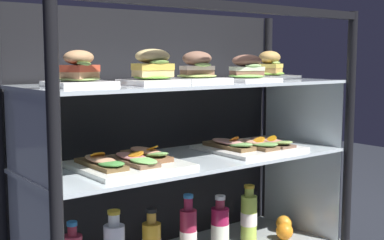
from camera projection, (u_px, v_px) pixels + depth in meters
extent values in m
cylinder|color=black|center=(55.00, 178.00, 1.34)|extent=(0.04, 0.04, 0.97)
cylinder|color=black|center=(349.00, 135.00, 2.08)|extent=(0.04, 0.04, 0.97)
cylinder|color=black|center=(267.00, 124.00, 2.44)|extent=(0.04, 0.04, 0.97)
cube|color=black|center=(236.00, 7.00, 1.65)|extent=(1.23, 0.03, 0.03)
cube|color=black|center=(155.00, 130.00, 2.07)|extent=(1.20, 0.01, 0.93)
cube|color=silver|center=(300.00, 187.00, 2.28)|extent=(0.01, 0.42, 0.38)
cube|color=silver|center=(192.00, 159.00, 1.89)|extent=(1.21, 0.44, 0.01)
cube|color=silver|center=(30.00, 137.00, 1.52)|extent=(0.01, 0.42, 0.26)
cube|color=silver|center=(302.00, 111.00, 2.24)|extent=(0.01, 0.42, 0.26)
cube|color=silver|center=(192.00, 84.00, 1.86)|extent=(1.21, 0.44, 0.01)
cube|color=white|center=(79.00, 84.00, 1.58)|extent=(0.18, 0.18, 0.02)
ellipsoid|color=#95BD64|center=(79.00, 79.00, 1.58)|extent=(0.13, 0.11, 0.01)
cube|color=tan|center=(79.00, 75.00, 1.58)|extent=(0.13, 0.12, 0.02)
cube|color=#BA4229|center=(79.00, 68.00, 1.58)|extent=(0.13, 0.12, 0.02)
ellipsoid|color=#7EA951|center=(84.00, 64.00, 1.55)|extent=(0.07, 0.06, 0.02)
ellipsoid|color=#A57A51|center=(79.00, 57.00, 1.57)|extent=(0.13, 0.12, 0.04)
cube|color=white|center=(153.00, 82.00, 1.69)|extent=(0.18, 0.18, 0.02)
ellipsoid|color=#609733|center=(153.00, 77.00, 1.69)|extent=(0.13, 0.11, 0.01)
cube|color=#E2C67E|center=(153.00, 73.00, 1.68)|extent=(0.12, 0.10, 0.02)
cube|color=gold|center=(153.00, 67.00, 1.68)|extent=(0.13, 0.11, 0.02)
ellipsoid|color=#7AA649|center=(159.00, 62.00, 1.65)|extent=(0.07, 0.04, 0.02)
ellipsoid|color=tan|center=(153.00, 56.00, 1.68)|extent=(0.13, 0.10, 0.05)
cube|color=white|center=(197.00, 80.00, 1.84)|extent=(0.18, 0.18, 0.02)
ellipsoid|color=#A4C05E|center=(197.00, 76.00, 1.84)|extent=(0.15, 0.13, 0.01)
cube|color=#92664F|center=(197.00, 73.00, 1.84)|extent=(0.12, 0.10, 0.02)
cube|color=beige|center=(197.00, 68.00, 1.83)|extent=(0.12, 0.10, 0.01)
ellipsoid|color=#98C363|center=(203.00, 65.00, 1.81)|extent=(0.07, 0.04, 0.02)
ellipsoid|color=brown|center=(197.00, 58.00, 1.83)|extent=(0.12, 0.10, 0.05)
cube|color=white|center=(247.00, 80.00, 1.94)|extent=(0.19, 0.19, 0.01)
ellipsoid|color=#7EC458|center=(247.00, 76.00, 1.94)|extent=(0.14, 0.12, 0.02)
cube|color=#92604D|center=(247.00, 73.00, 1.94)|extent=(0.13, 0.11, 0.02)
cube|color=beige|center=(247.00, 69.00, 1.94)|extent=(0.13, 0.12, 0.01)
ellipsoid|color=#8EB96E|center=(253.00, 66.00, 1.91)|extent=(0.07, 0.05, 0.01)
ellipsoid|color=brown|center=(247.00, 61.00, 1.93)|extent=(0.13, 0.12, 0.04)
cube|color=white|center=(269.00, 77.00, 2.17)|extent=(0.19, 0.19, 0.01)
ellipsoid|color=#7EB140|center=(269.00, 73.00, 2.17)|extent=(0.14, 0.12, 0.02)
cube|color=tan|center=(269.00, 70.00, 2.17)|extent=(0.14, 0.13, 0.02)
cube|color=#E7CA55|center=(269.00, 66.00, 2.17)|extent=(0.14, 0.13, 0.02)
ellipsoid|color=#94B459|center=(276.00, 63.00, 2.13)|extent=(0.07, 0.06, 0.01)
ellipsoid|color=#AA8345|center=(270.00, 57.00, 2.16)|extent=(0.14, 0.13, 0.05)
cube|color=white|center=(128.00, 165.00, 1.71)|extent=(0.34, 0.32, 0.02)
cube|color=brown|center=(101.00, 164.00, 1.66)|extent=(0.08, 0.23, 0.01)
ellipsoid|color=#4E9944|center=(111.00, 164.00, 1.60)|extent=(0.07, 0.11, 0.02)
ellipsoid|color=#EEAA7D|center=(101.00, 159.00, 1.66)|extent=(0.07, 0.18, 0.02)
cylinder|color=orange|center=(98.00, 155.00, 1.67)|extent=(0.05, 0.05, 0.02)
cube|color=brown|center=(132.00, 161.00, 1.71)|extent=(0.08, 0.22, 0.01)
ellipsoid|color=#7FC263|center=(143.00, 160.00, 1.65)|extent=(0.08, 0.12, 0.02)
ellipsoid|color=pink|center=(132.00, 157.00, 1.70)|extent=(0.07, 0.18, 0.02)
cylinder|color=orange|center=(136.00, 154.00, 1.69)|extent=(0.06, 0.06, 0.02)
cube|color=brown|center=(146.00, 156.00, 1.79)|extent=(0.08, 0.22, 0.02)
ellipsoid|color=#7BB55B|center=(157.00, 155.00, 1.74)|extent=(0.09, 0.12, 0.04)
ellipsoid|color=#E39A78|center=(146.00, 151.00, 1.79)|extent=(0.07, 0.18, 0.02)
cylinder|color=orange|center=(152.00, 148.00, 1.77)|extent=(0.06, 0.06, 0.02)
cube|color=white|center=(249.00, 148.00, 2.05)|extent=(0.34, 0.32, 0.01)
cube|color=brown|center=(229.00, 146.00, 2.01)|extent=(0.08, 0.23, 0.02)
ellipsoid|color=#7AB25E|center=(241.00, 145.00, 1.95)|extent=(0.07, 0.12, 0.03)
ellipsoid|color=#E29B90|center=(229.00, 142.00, 2.01)|extent=(0.07, 0.18, 0.02)
cylinder|color=orange|center=(234.00, 139.00, 1.99)|extent=(0.04, 0.04, 0.03)
cube|color=brown|center=(253.00, 146.00, 2.02)|extent=(0.08, 0.21, 0.01)
ellipsoid|color=#74A955|center=(265.00, 145.00, 1.97)|extent=(0.09, 0.12, 0.02)
ellipsoid|color=#ECA783|center=(253.00, 142.00, 2.02)|extent=(0.07, 0.17, 0.02)
cylinder|color=orange|center=(259.00, 140.00, 2.00)|extent=(0.05, 0.05, 0.02)
cube|color=brown|center=(268.00, 144.00, 2.08)|extent=(0.08, 0.23, 0.01)
ellipsoid|color=#97BA5F|center=(281.00, 143.00, 2.03)|extent=(0.08, 0.12, 0.04)
ellipsoid|color=#E39A80|center=(268.00, 140.00, 2.08)|extent=(0.07, 0.18, 0.02)
cylinder|color=orange|center=(272.00, 139.00, 2.05)|extent=(0.04, 0.04, 0.02)
cylinder|color=#A2283B|center=(72.00, 231.00, 1.66)|extent=(0.03, 0.03, 0.03)
cylinder|color=#266BAB|center=(72.00, 224.00, 1.66)|extent=(0.03, 0.03, 0.01)
cylinder|color=white|center=(114.00, 220.00, 1.74)|extent=(0.04, 0.04, 0.04)
cylinder|color=gold|center=(114.00, 212.00, 1.74)|extent=(0.04, 0.04, 0.01)
cylinder|color=gold|center=(151.00, 218.00, 1.87)|extent=(0.03, 0.03, 0.04)
cylinder|color=black|center=(151.00, 210.00, 1.86)|extent=(0.04, 0.04, 0.01)
cylinder|color=maroon|center=(188.00, 235.00, 1.94)|extent=(0.06, 0.06, 0.19)
cylinder|color=silver|center=(188.00, 238.00, 1.94)|extent=(0.06, 0.06, 0.05)
cylinder|color=#9F2243|center=(188.00, 204.00, 1.92)|extent=(0.03, 0.03, 0.05)
cylinder|color=teal|center=(188.00, 196.00, 1.92)|extent=(0.04, 0.04, 0.01)
cylinder|color=#9C1942|center=(220.00, 230.00, 2.03)|extent=(0.07, 0.07, 0.17)
cylinder|color=silver|center=(220.00, 233.00, 2.03)|extent=(0.07, 0.07, 0.07)
cylinder|color=#A02D44|center=(220.00, 204.00, 2.02)|extent=(0.04, 0.04, 0.04)
cylinder|color=white|center=(220.00, 198.00, 2.02)|extent=(0.04, 0.04, 0.01)
cylinder|color=#B5D54F|center=(249.00, 218.00, 2.14)|extent=(0.07, 0.07, 0.19)
cylinder|color=white|center=(249.00, 219.00, 2.14)|extent=(0.07, 0.07, 0.05)
cylinder|color=#BCD250|center=(249.00, 192.00, 2.13)|extent=(0.04, 0.04, 0.03)
cylinder|color=gold|center=(249.00, 187.00, 2.13)|extent=(0.04, 0.04, 0.01)
sphere|color=orange|center=(284.00, 231.00, 2.16)|extent=(0.07, 0.07, 0.07)
sphere|color=orange|center=(284.00, 223.00, 2.27)|extent=(0.07, 0.07, 0.07)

